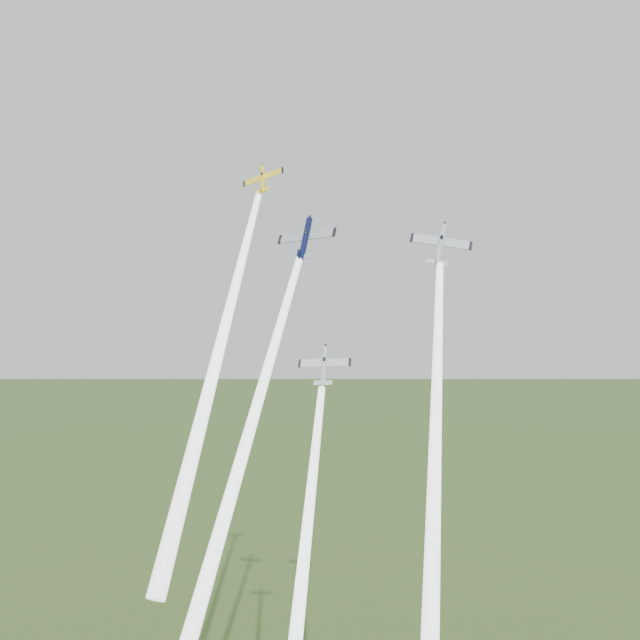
{
  "coord_description": "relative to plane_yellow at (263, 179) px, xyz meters",
  "views": [
    {
      "loc": [
        45.38,
        -99.21,
        94.12
      ],
      "look_at": [
        0.0,
        -6.0,
        92.0
      ],
      "focal_mm": 45.0,
      "sensor_mm": 36.0,
      "label": 1
    }
  ],
  "objects": [
    {
      "name": "plane_silver_low",
      "position": [
        15.66,
        -11.24,
        -26.88
      ],
      "size": [
        8.17,
        6.31,
        6.7
      ],
      "primitive_type": null,
      "rotation": [
        1.0,
        -0.04,
        0.27
      ],
      "color": "silver"
    },
    {
      "name": "smoke_trail_silver_right",
      "position": [
        33.68,
        -21.02,
        -40.62
      ],
      "size": [
        11.81,
        35.43,
        55.05
      ],
      "primitive_type": null,
      "rotation": [
        -0.57,
        0.0,
        0.27
      ],
      "color": "white"
    },
    {
      "name": "smoke_trail_navy",
      "position": [
        12.36,
        -29.68,
        -42.07
      ],
      "size": [
        3.03,
        39.14,
        59.73
      ],
      "primitive_type": null,
      "rotation": [
        -0.57,
        0.0,
        0.02
      ],
      "color": "white"
    },
    {
      "name": "smoke_trail_yellow",
      "position": [
        2.6,
        -17.22,
        -27.41
      ],
      "size": [
        7.23,
        33.3,
        50.64
      ],
      "primitive_type": null,
      "rotation": [
        -0.57,
        0.0,
        0.15
      ],
      "color": "white"
    },
    {
      "name": "plane_yellow",
      "position": [
        0.0,
        0.0,
        0.0
      ],
      "size": [
        8.52,
        5.19,
        7.84
      ],
      "primitive_type": null,
      "rotation": [
        1.0,
        -0.28,
        0.15
      ],
      "color": "yellow"
    },
    {
      "name": "plane_navy",
      "position": [
        11.97,
        -9.37,
        -10.12
      ],
      "size": [
        9.23,
        5.81,
        8.56
      ],
      "primitive_type": null,
      "rotation": [
        1.0,
        -0.09,
        0.02
      ],
      "color": "#0B1033"
    },
    {
      "name": "smoke_trail_silver_low",
      "position": [
        20.49,
        -28.37,
        -54.89
      ],
      "size": [
        11.45,
        33.43,
        51.84
      ],
      "primitive_type": null,
      "rotation": [
        -0.57,
        0.0,
        0.27
      ],
      "color": "white"
    },
    {
      "name": "plane_silver_right",
      "position": [
        28.67,
        -2.88,
        -11.01
      ],
      "size": [
        8.32,
        7.65,
        8.73
      ],
      "primitive_type": null,
      "rotation": [
        1.0,
        0.16,
        0.27
      ],
      "color": "silver"
    }
  ]
}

